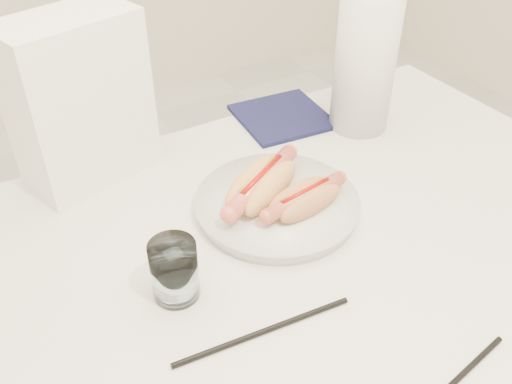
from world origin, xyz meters
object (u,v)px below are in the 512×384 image
hotdog_left (261,185)px  napkin_box (80,101)px  water_glass (174,270)px  table (287,288)px  hotdog_right (305,200)px  paper_towel_roll (365,65)px  plate (277,206)px

hotdog_left → napkin_box: napkin_box is taller
water_glass → napkin_box: (-0.01, 0.33, 0.09)m
table → hotdog_right: 0.13m
hotdog_right → napkin_box: bearing=120.8°
water_glass → napkin_box: size_ratio=0.31×
hotdog_right → paper_towel_roll: (0.25, 0.18, 0.09)m
hotdog_right → water_glass: water_glass is taller
napkin_box → water_glass: bearing=-104.1°
hotdog_left → paper_towel_roll: paper_towel_roll is taller
table → napkin_box: size_ratio=4.38×
water_glass → plate: bearing=20.8°
water_glass → table: bearing=-7.5°
water_glass → paper_towel_roll: size_ratio=0.34×
hotdog_right → water_glass: (-0.23, -0.04, 0.00)m
hotdog_left → table: bearing=-131.5°
hotdog_left → water_glass: bearing=178.4°
plate → table: bearing=-113.3°
hotdog_left → paper_towel_roll: (0.29, 0.12, 0.08)m
napkin_box → hotdog_left: bearing=-64.7°
hotdog_left → paper_towel_roll: 0.33m
table → water_glass: water_glass is taller
hotdog_left → hotdog_right: 0.07m
table → hotdog_left: 0.16m
hotdog_right → napkin_box: napkin_box is taller
paper_towel_roll → hotdog_left: bearing=-157.1°
hotdog_left → napkin_box: size_ratio=0.63×
hotdog_right → napkin_box: (-0.24, 0.29, 0.10)m
table → paper_towel_roll: size_ratio=4.81×
table → paper_towel_roll: 0.44m
napkin_box → table: bearing=-79.4°
plate → hotdog_right: bearing=-58.9°
table → plate: bearing=66.7°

